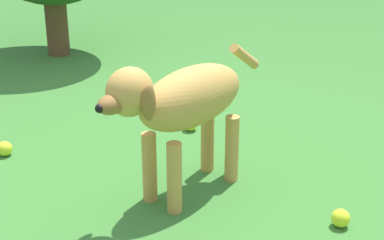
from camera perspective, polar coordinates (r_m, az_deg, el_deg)
name	(u,v)px	position (r m, az deg, el deg)	size (l,w,h in m)	color
ground	(167,171)	(2.51, -2.40, -4.91)	(14.00, 14.00, 0.00)	#38722D
dog	(183,103)	(2.18, -0.87, 1.66)	(0.29, 0.84, 0.57)	#C69347
tennis_ball_0	(5,149)	(2.76, -17.39, -2.62)	(0.07, 0.07, 0.07)	#C7DC2C
tennis_ball_1	(341,218)	(2.19, 13.95, -9.05)	(0.07, 0.07, 0.07)	yellow
tennis_ball_2	(190,124)	(2.88, -0.16, -0.39)	(0.07, 0.07, 0.07)	yellow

